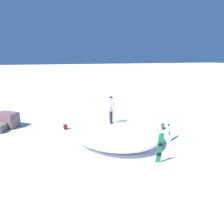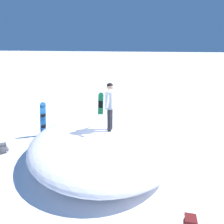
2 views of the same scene
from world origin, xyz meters
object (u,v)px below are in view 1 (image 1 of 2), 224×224
(backpack_near, at_px, (163,126))
(backpack_far, at_px, (65,127))
(snowboard_primary_upright, at_px, (160,148))
(snowboarder_standing, at_px, (111,107))
(snowboard_secondary_upright, at_px, (169,128))

(backpack_near, height_order, backpack_far, backpack_near)
(backpack_near, bearing_deg, snowboard_primary_upright, 147.05)
(snowboarder_standing, height_order, backpack_far, snowboarder_standing)
(snowboarder_standing, distance_m, backpack_near, 4.48)
(snowboard_secondary_upright, xyz_separation_m, backpack_far, (3.92, 5.85, -0.66))
(snowboarder_standing, xyz_separation_m, snowboard_primary_upright, (-3.42, -1.35, -1.23))
(backpack_near, distance_m, backpack_far, 6.86)
(backpack_far, bearing_deg, backpack_near, -107.58)
(snowboard_primary_upright, xyz_separation_m, backpack_far, (6.19, 3.87, -0.67))
(snowboarder_standing, relative_size, snowboard_primary_upright, 1.03)
(snowboard_primary_upright, height_order, backpack_far, snowboard_primary_upright)
(snowboard_secondary_upright, xyz_separation_m, backpack_near, (1.85, -0.69, -0.62))
(snowboarder_standing, height_order, snowboard_primary_upright, snowboarder_standing)
(snowboard_primary_upright, bearing_deg, snowboard_secondary_upright, -41.12)
(snowboarder_standing, bearing_deg, backpack_far, 42.33)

